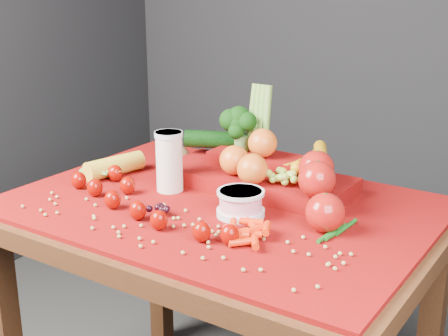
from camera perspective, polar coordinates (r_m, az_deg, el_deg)
The scene contains 12 objects.
table at distance 1.64m, azimuth -0.39°, elevation -6.69°, with size 1.10×0.80×0.75m.
red_cloth at distance 1.60m, azimuth -0.40°, elevation -3.40°, with size 1.05×0.75×0.01m, color #75030A.
milk_glass at distance 1.66m, azimuth -5.03°, elevation 0.80°, with size 0.08×0.08×0.16m.
yogurt_bowl at distance 1.50m, azimuth 1.53°, elevation -3.15°, with size 0.12×0.12×0.06m.
strawberry_scatter at distance 1.57m, azimuth -7.73°, elevation -2.67°, with size 0.58×0.28×0.05m.
dark_grape_cluster at distance 1.53m, azimuth -5.81°, elevation -3.74°, with size 0.06×0.05×0.03m, color black, non-canonical shape.
soybean_scatter at distance 1.44m, azimuth -4.83°, elevation -5.38°, with size 0.84×0.24×0.01m, color #AE904B, non-canonical shape.
corn_ear at distance 1.80m, azimuth -10.74°, elevation -0.25°, with size 0.22×0.25×0.06m.
potato at distance 1.88m, azimuth -4.55°, elevation 1.18°, with size 0.10×0.07×0.07m, color #543521.
baby_carrot_pile at distance 1.38m, azimuth 2.32°, elevation -5.96°, with size 0.17×0.17×0.03m, color red, non-canonical shape.
green_bean_pile at distance 1.44m, azimuth 10.09°, elevation -5.58°, with size 0.14×0.12×0.01m, color #135615, non-canonical shape.
produce_mound at distance 1.67m, azimuth 3.95°, elevation -0.04°, with size 0.61×0.38×0.27m.
Camera 1 is at (0.83, -1.24, 1.33)m, focal length 50.00 mm.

